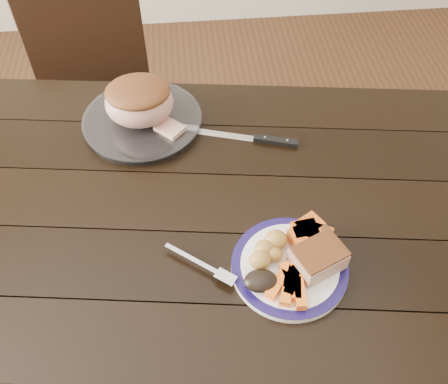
{
  "coord_description": "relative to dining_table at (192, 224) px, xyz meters",
  "views": [
    {
      "loc": [
        0.01,
        -0.75,
        1.7
      ],
      "look_at": [
        0.08,
        -0.02,
        0.8
      ],
      "focal_mm": 40.0,
      "sensor_mm": 36.0,
      "label": 1
    }
  ],
  "objects": [
    {
      "name": "ground",
      "position": [
        0.0,
        0.0,
        -0.66
      ],
      "size": [
        4.0,
        4.0,
        0.0
      ],
      "primitive_type": "plane",
      "color": "#472B16",
      "rests_on": "ground"
    },
    {
      "name": "dining_table",
      "position": [
        0.0,
        0.0,
        0.0
      ],
      "size": [
        1.71,
        1.11,
        0.75
      ],
      "rotation": [
        0.0,
        0.0,
        -0.14
      ],
      "color": "black",
      "rests_on": "ground"
    },
    {
      "name": "chair_far",
      "position": [
        -0.29,
        0.73,
        -0.13
      ],
      "size": [
        0.56,
        0.56,
        0.93
      ],
      "rotation": [
        0.0,
        0.0,
        3.55
      ],
      "color": "black",
      "rests_on": "ground"
    },
    {
      "name": "dinner_plate",
      "position": [
        0.2,
        -0.21,
        0.1
      ],
      "size": [
        0.25,
        0.25,
        0.02
      ],
      "primitive_type": "cylinder",
      "color": "white",
      "rests_on": "dining_table"
    },
    {
      "name": "plate_rim",
      "position": [
        0.2,
        -0.21,
        0.11
      ],
      "size": [
        0.25,
        0.25,
        0.02
      ],
      "primitive_type": "torus",
      "color": "#140D41",
      "rests_on": "dinner_plate"
    },
    {
      "name": "serving_platter",
      "position": [
        -0.12,
        0.29,
        0.1
      ],
      "size": [
        0.32,
        0.32,
        0.02
      ],
      "primitive_type": "cylinder",
      "color": "white",
      "rests_on": "dining_table"
    },
    {
      "name": "pork_slice",
      "position": [
        0.26,
        -0.21,
        0.14
      ],
      "size": [
        0.13,
        0.12,
        0.05
      ],
      "primitive_type": "cube",
      "rotation": [
        0.0,
        0.0,
        0.42
      ],
      "color": "tan",
      "rests_on": "dinner_plate"
    },
    {
      "name": "roasted_potatoes",
      "position": [
        0.16,
        -0.18,
        0.13
      ],
      "size": [
        0.09,
        0.09,
        0.04
      ],
      "color": "gold",
      "rests_on": "dinner_plate"
    },
    {
      "name": "carrot_batons",
      "position": [
        0.19,
        -0.26,
        0.12
      ],
      "size": [
        0.09,
        0.11,
        0.02
      ],
      "color": "orange",
      "rests_on": "dinner_plate"
    },
    {
      "name": "pumpkin_wedges",
      "position": [
        0.26,
        -0.15,
        0.13
      ],
      "size": [
        0.1,
        0.09,
        0.04
      ],
      "color": "orange",
      "rests_on": "dinner_plate"
    },
    {
      "name": "dark_mushroom",
      "position": [
        0.13,
        -0.25,
        0.13
      ],
      "size": [
        0.07,
        0.05,
        0.03
      ],
      "primitive_type": "ellipsoid",
      "color": "black",
      "rests_on": "dinner_plate"
    },
    {
      "name": "fork",
      "position": [
        0.02,
        -0.2,
        0.11
      ],
      "size": [
        0.15,
        0.12,
        0.0
      ],
      "rotation": [
        0.0,
        0.0,
        -0.64
      ],
      "color": "silver",
      "rests_on": "dinner_plate"
    },
    {
      "name": "roast_joint",
      "position": [
        -0.12,
        0.29,
        0.17
      ],
      "size": [
        0.18,
        0.16,
        0.12
      ],
      "primitive_type": "ellipsoid",
      "color": "tan",
      "rests_on": "serving_platter"
    },
    {
      "name": "cut_slice",
      "position": [
        -0.04,
        0.23,
        0.12
      ],
      "size": [
        0.09,
        0.09,
        0.02
      ],
      "primitive_type": "cube",
      "rotation": [
        0.0,
        0.0,
        -0.75
      ],
      "color": "tan",
      "rests_on": "serving_platter"
    },
    {
      "name": "carving_knife",
      "position": [
        0.2,
        0.19,
        0.1
      ],
      "size": [
        0.31,
        0.11,
        0.01
      ],
      "rotation": [
        0.0,
        0.0,
        -0.29
      ],
      "color": "silver",
      "rests_on": "dining_table"
    }
  ]
}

